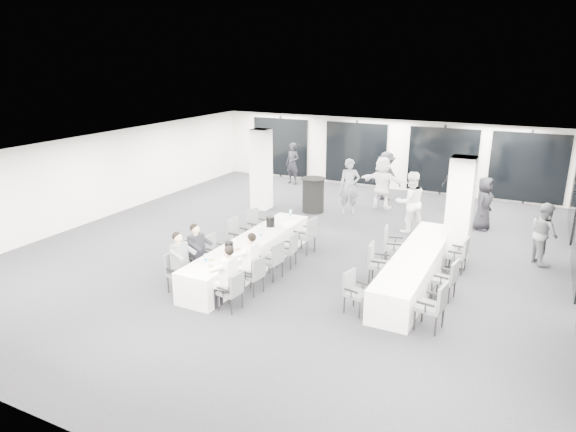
{
  "coord_description": "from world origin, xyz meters",
  "views": [
    {
      "loc": [
        5.87,
        -12.07,
        5.14
      ],
      "look_at": [
        -0.06,
        -0.2,
        1.02
      ],
      "focal_mm": 32.0,
      "sensor_mm": 36.0,
      "label": 1
    }
  ],
  "objects_px": {
    "cocktail_table": "(313,195)",
    "chair_side_right_near": "(435,304)",
    "chair_side_left_mid": "(377,261)",
    "standing_guest_f": "(383,179)",
    "standing_guest_c": "(386,173)",
    "chair_main_left_far": "(256,224)",
    "banquet_table_side": "(416,268)",
    "chair_side_right_far": "(460,253)",
    "standing_guest_g": "(293,161)",
    "chair_main_right_fourth": "(289,248)",
    "chair_main_right_mid": "(274,258)",
    "chair_main_left_second": "(194,257)",
    "chair_main_left_fourth": "(237,234)",
    "standing_guest_b": "(411,198)",
    "standing_guest_e": "(484,200)",
    "standing_guest_h": "(544,230)",
    "chair_main_right_second": "(255,273)",
    "chair_side_left_far": "(391,243)",
    "ice_bucket_near": "(229,247)",
    "standing_guest_a": "(350,183)",
    "banquet_table_main": "(250,255)",
    "chair_side_left_near": "(354,289)",
    "standing_guest_d": "(457,182)",
    "ice_bucket_far": "(270,222)",
    "chair_main_left_near": "(177,270)",
    "chair_main_right_far": "(307,233)",
    "chair_main_right_near": "(233,289)",
    "chair_side_right_mid": "(448,277)",
    "chair_main_left_mid": "(215,249)"
  },
  "relations": [
    {
      "from": "chair_main_right_fourth",
      "to": "chair_side_right_near",
      "type": "distance_m",
      "value": 4.27
    },
    {
      "from": "standing_guest_a",
      "to": "standing_guest_b",
      "type": "height_order",
      "value": "standing_guest_b"
    },
    {
      "from": "chair_main_right_mid",
      "to": "chair_side_right_near",
      "type": "distance_m",
      "value": 4.02
    },
    {
      "from": "chair_main_right_mid",
      "to": "standing_guest_f",
      "type": "distance_m",
      "value": 7.16
    },
    {
      "from": "chair_main_left_far",
      "to": "chair_side_right_near",
      "type": "bearing_deg",
      "value": 74.56
    },
    {
      "from": "chair_main_left_fourth",
      "to": "standing_guest_d",
      "type": "xyz_separation_m",
      "value": [
        4.59,
        7.08,
        0.43
      ]
    },
    {
      "from": "chair_main_left_near",
      "to": "standing_guest_a",
      "type": "relative_size",
      "value": 0.43
    },
    {
      "from": "chair_main_left_second",
      "to": "standing_guest_e",
      "type": "distance_m",
      "value": 9.12
    },
    {
      "from": "standing_guest_a",
      "to": "banquet_table_side",
      "type": "bearing_deg",
      "value": -77.82
    },
    {
      "from": "banquet_table_main",
      "to": "standing_guest_f",
      "type": "distance_m",
      "value": 6.99
    },
    {
      "from": "banquet_table_side",
      "to": "chair_side_left_far",
      "type": "distance_m",
      "value": 1.21
    },
    {
      "from": "cocktail_table",
      "to": "chair_main_right_mid",
      "type": "xyz_separation_m",
      "value": [
        1.44,
        -5.61,
        -0.07
      ]
    },
    {
      "from": "standing_guest_b",
      "to": "chair_main_right_far",
      "type": "bearing_deg",
      "value": 19.53
    },
    {
      "from": "cocktail_table",
      "to": "chair_side_left_mid",
      "type": "xyz_separation_m",
      "value": [
        3.72,
        -4.72,
        -0.05
      ]
    },
    {
      "from": "chair_main_right_second",
      "to": "standing_guest_f",
      "type": "distance_m",
      "value": 8.06
    },
    {
      "from": "chair_side_right_near",
      "to": "chair_main_right_near",
      "type": "bearing_deg",
      "value": 112.98
    },
    {
      "from": "chair_main_left_second",
      "to": "chair_main_left_fourth",
      "type": "relative_size",
      "value": 1.05
    },
    {
      "from": "standing_guest_h",
      "to": "standing_guest_e",
      "type": "bearing_deg",
      "value": 7.38
    },
    {
      "from": "cocktail_table",
      "to": "standing_guest_c",
      "type": "height_order",
      "value": "standing_guest_c"
    },
    {
      "from": "standing_guest_g",
      "to": "chair_side_right_far",
      "type": "bearing_deg",
      "value": -26.65
    },
    {
      "from": "chair_main_left_second",
      "to": "chair_side_left_near",
      "type": "bearing_deg",
      "value": 103.86
    },
    {
      "from": "chair_side_left_near",
      "to": "standing_guest_g",
      "type": "bearing_deg",
      "value": -134.92
    },
    {
      "from": "banquet_table_main",
      "to": "chair_side_left_near",
      "type": "distance_m",
      "value": 3.28
    },
    {
      "from": "standing_guest_b",
      "to": "standing_guest_e",
      "type": "distance_m",
      "value": 2.34
    },
    {
      "from": "banquet_table_main",
      "to": "standing_guest_a",
      "type": "xyz_separation_m",
      "value": [
        0.55,
        5.73,
        0.69
      ]
    },
    {
      "from": "chair_main_left_second",
      "to": "chair_side_right_near",
      "type": "bearing_deg",
      "value": 102.5
    },
    {
      "from": "chair_side_right_near",
      "to": "chair_main_right_second",
      "type": "bearing_deg",
      "value": 100.04
    },
    {
      "from": "chair_side_left_far",
      "to": "ice_bucket_near",
      "type": "distance_m",
      "value": 4.18
    },
    {
      "from": "standing_guest_f",
      "to": "standing_guest_h",
      "type": "bearing_deg",
      "value": 152.27
    },
    {
      "from": "chair_main_right_second",
      "to": "chair_main_right_fourth",
      "type": "relative_size",
      "value": 0.99
    },
    {
      "from": "chair_side_right_near",
      "to": "ice_bucket_near",
      "type": "xyz_separation_m",
      "value": [
        -4.83,
        0.2,
        0.3
      ]
    },
    {
      "from": "chair_side_left_mid",
      "to": "standing_guest_a",
      "type": "bearing_deg",
      "value": -159.84
    },
    {
      "from": "chair_main_right_fourth",
      "to": "standing_guest_d",
      "type": "xyz_separation_m",
      "value": [
        2.93,
        7.27,
        0.49
      ]
    },
    {
      "from": "chair_main_left_far",
      "to": "ice_bucket_far",
      "type": "relative_size",
      "value": 3.61
    },
    {
      "from": "cocktail_table",
      "to": "chair_main_left_mid",
      "type": "relative_size",
      "value": 1.37
    },
    {
      "from": "banquet_table_side",
      "to": "standing_guest_e",
      "type": "height_order",
      "value": "standing_guest_e"
    },
    {
      "from": "chair_side_left_mid",
      "to": "standing_guest_f",
      "type": "distance_m",
      "value": 6.48
    },
    {
      "from": "chair_side_right_near",
      "to": "banquet_table_side",
      "type": "bearing_deg",
      "value": 30.0
    },
    {
      "from": "chair_main_right_mid",
      "to": "chair_main_right_fourth",
      "type": "bearing_deg",
      "value": 6.6
    },
    {
      "from": "chair_side_left_mid",
      "to": "chair_main_left_near",
      "type": "bearing_deg",
      "value": -64.3
    },
    {
      "from": "cocktail_table",
      "to": "standing_guest_e",
      "type": "xyz_separation_m",
      "value": [
        5.47,
        0.59,
        0.34
      ]
    },
    {
      "from": "cocktail_table",
      "to": "chair_main_left_second",
      "type": "bearing_deg",
      "value": -91.99
    },
    {
      "from": "chair_main_left_near",
      "to": "chair_main_left_second",
      "type": "xyz_separation_m",
      "value": [
        -0.01,
        0.65,
        0.07
      ]
    },
    {
      "from": "chair_main_right_fourth",
      "to": "chair_side_right_near",
      "type": "bearing_deg",
      "value": -117.08
    },
    {
      "from": "chair_main_right_near",
      "to": "standing_guest_b",
      "type": "relative_size",
      "value": 0.4
    },
    {
      "from": "standing_guest_c",
      "to": "chair_main_left_far",
      "type": "bearing_deg",
      "value": 83.74
    },
    {
      "from": "cocktail_table",
      "to": "chair_side_right_near",
      "type": "relative_size",
      "value": 1.2
    },
    {
      "from": "chair_main_left_far",
      "to": "chair_side_right_far",
      "type": "xyz_separation_m",
      "value": [
        5.6,
        0.36,
        -0.03
      ]
    },
    {
      "from": "chair_side_right_far",
      "to": "standing_guest_c",
      "type": "height_order",
      "value": "standing_guest_c"
    },
    {
      "from": "standing_guest_c",
      "to": "chair_side_right_mid",
      "type": "bearing_deg",
      "value": 127.16
    }
  ]
}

